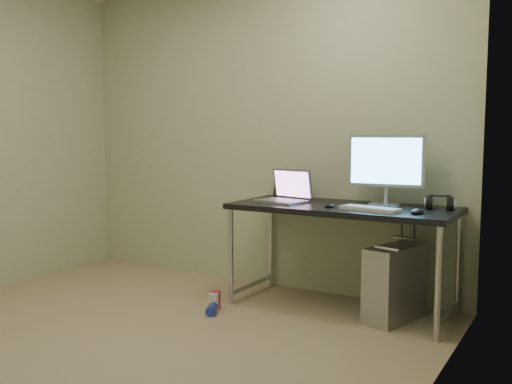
% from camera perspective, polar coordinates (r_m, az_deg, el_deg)
% --- Properties ---
extents(floor, '(3.50, 3.50, 0.00)m').
position_cam_1_polar(floor, '(3.56, -14.59, -14.97)').
color(floor, tan).
rests_on(floor, ground).
extents(wall_back, '(3.50, 0.02, 2.50)m').
position_cam_1_polar(wall_back, '(4.72, 0.27, 5.84)').
color(wall_back, beige).
rests_on(wall_back, ground).
extents(wall_right, '(0.02, 3.50, 2.50)m').
position_cam_1_polar(wall_right, '(2.41, 15.44, 5.47)').
color(wall_right, beige).
rests_on(wall_right, ground).
extents(desk, '(1.57, 0.68, 0.75)m').
position_cam_1_polar(desk, '(4.07, 8.61, -2.45)').
color(desk, black).
rests_on(desk, ground).
extents(tower_computer, '(0.34, 0.53, 0.54)m').
position_cam_1_polar(tower_computer, '(3.99, 13.76, -8.84)').
color(tower_computer, '#ACACB0').
rests_on(tower_computer, ground).
extents(cable_a, '(0.01, 0.16, 0.69)m').
position_cam_1_polar(cable_a, '(4.28, 14.46, -5.84)').
color(cable_a, black).
rests_on(cable_a, ground).
extents(cable_b, '(0.02, 0.11, 0.71)m').
position_cam_1_polar(cable_b, '(4.24, 15.55, -6.25)').
color(cable_b, black).
rests_on(cable_b, ground).
extents(can_red, '(0.08, 0.08, 0.13)m').
position_cam_1_polar(can_red, '(4.19, -4.05, -10.67)').
color(can_red, '#D02345').
rests_on(can_red, ground).
extents(can_white, '(0.08, 0.08, 0.12)m').
position_cam_1_polar(can_white, '(4.14, -4.24, -10.91)').
color(can_white, white).
rests_on(can_white, ground).
extents(can_blue, '(0.12, 0.14, 0.07)m').
position_cam_1_polar(can_blue, '(4.06, -4.43, -11.62)').
color(can_blue, '#2535B5').
rests_on(can_blue, ground).
extents(laptop, '(0.39, 0.34, 0.24)m').
position_cam_1_polar(laptop, '(4.21, 2.97, -0.25)').
color(laptop, silver).
rests_on(laptop, desk).
extents(monitor, '(0.53, 0.18, 0.50)m').
position_cam_1_polar(monitor, '(4.09, 12.89, 2.74)').
color(monitor, silver).
rests_on(monitor, desk).
extents(keyboard, '(0.41, 0.20, 0.02)m').
position_cam_1_polar(keyboard, '(3.81, 11.35, -1.67)').
color(keyboard, silver).
rests_on(keyboard, desk).
extents(mouse_right, '(0.09, 0.13, 0.04)m').
position_cam_1_polar(mouse_right, '(3.74, 15.84, -1.79)').
color(mouse_right, black).
rests_on(mouse_right, desk).
extents(mouse_left, '(0.07, 0.11, 0.04)m').
position_cam_1_polar(mouse_left, '(3.95, 7.38, -1.24)').
color(mouse_left, black).
rests_on(mouse_left, desk).
extents(headphones, '(0.20, 0.12, 0.12)m').
position_cam_1_polar(headphones, '(3.99, 17.89, -1.21)').
color(headphones, black).
rests_on(headphones, desk).
extents(picture_frame, '(0.28, 0.15, 0.22)m').
position_cam_1_polar(picture_frame, '(4.58, 3.17, 0.91)').
color(picture_frame, black).
rests_on(picture_frame, desk).
extents(webcam, '(0.04, 0.03, 0.13)m').
position_cam_1_polar(webcam, '(4.44, 5.15, 0.54)').
color(webcam, silver).
rests_on(webcam, desk).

